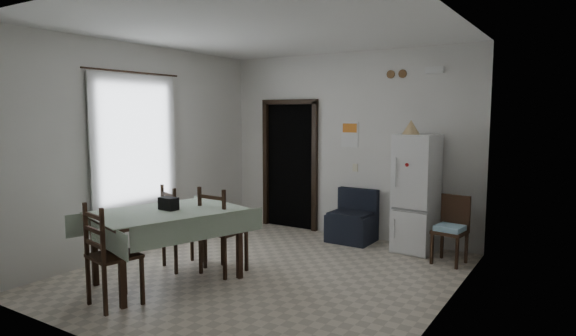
# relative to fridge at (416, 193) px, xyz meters

# --- Properties ---
(ground) EXTENTS (4.50, 4.50, 0.00)m
(ground) POSITION_rel_fridge_xyz_m (-1.23, -1.93, -0.83)
(ground) COLOR beige
(ground) RESTS_ON ground
(ceiling) EXTENTS (4.20, 4.50, 0.02)m
(ceiling) POSITION_rel_fridge_xyz_m (-1.23, -1.93, 2.07)
(ceiling) COLOR white
(ceiling) RESTS_ON ground
(wall_back) EXTENTS (4.20, 0.02, 2.90)m
(wall_back) POSITION_rel_fridge_xyz_m (-1.23, 0.32, 0.62)
(wall_back) COLOR silver
(wall_back) RESTS_ON ground
(wall_front) EXTENTS (4.20, 0.02, 2.90)m
(wall_front) POSITION_rel_fridge_xyz_m (-1.23, -4.18, 0.62)
(wall_front) COLOR silver
(wall_front) RESTS_ON ground
(wall_left) EXTENTS (0.02, 4.50, 2.90)m
(wall_left) POSITION_rel_fridge_xyz_m (-3.33, -1.93, 0.62)
(wall_left) COLOR silver
(wall_left) RESTS_ON ground
(wall_right) EXTENTS (0.02, 4.50, 2.90)m
(wall_right) POSITION_rel_fridge_xyz_m (0.87, -1.93, 0.62)
(wall_right) COLOR silver
(wall_right) RESTS_ON ground
(doorway) EXTENTS (1.06, 0.52, 2.22)m
(doorway) POSITION_rel_fridge_xyz_m (-2.28, 0.52, 0.23)
(doorway) COLOR black
(doorway) RESTS_ON ground
(window_recess) EXTENTS (0.10, 1.20, 1.60)m
(window_recess) POSITION_rel_fridge_xyz_m (-3.38, -2.13, 0.72)
(window_recess) COLOR silver
(window_recess) RESTS_ON ground
(curtain) EXTENTS (0.02, 1.45, 1.85)m
(curtain) POSITION_rel_fridge_xyz_m (-3.27, -2.13, 0.72)
(curtain) COLOR silver
(curtain) RESTS_ON ground
(curtain_rod) EXTENTS (0.02, 1.60, 0.02)m
(curtain_rod) POSITION_rel_fridge_xyz_m (-3.26, -2.13, 1.67)
(curtain_rod) COLOR black
(curtain_rod) RESTS_ON ground
(calendar) EXTENTS (0.28, 0.02, 0.40)m
(calendar) POSITION_rel_fridge_xyz_m (-1.18, 0.31, 0.79)
(calendar) COLOR white
(calendar) RESTS_ON ground
(calendar_image) EXTENTS (0.24, 0.01, 0.14)m
(calendar_image) POSITION_rel_fridge_xyz_m (-1.18, 0.30, 0.89)
(calendar_image) COLOR orange
(calendar_image) RESTS_ON ground
(light_switch) EXTENTS (0.08, 0.02, 0.12)m
(light_switch) POSITION_rel_fridge_xyz_m (-1.08, 0.31, 0.27)
(light_switch) COLOR beige
(light_switch) RESTS_ON ground
(vent_left) EXTENTS (0.12, 0.03, 0.12)m
(vent_left) POSITION_rel_fridge_xyz_m (-0.53, 0.30, 1.69)
(vent_left) COLOR brown
(vent_left) RESTS_ON ground
(vent_right) EXTENTS (0.12, 0.03, 0.12)m
(vent_right) POSITION_rel_fridge_xyz_m (-0.35, 0.30, 1.69)
(vent_right) COLOR brown
(vent_right) RESTS_ON ground
(emergency_light) EXTENTS (0.25, 0.07, 0.09)m
(emergency_light) POSITION_rel_fridge_xyz_m (0.12, 0.28, 1.72)
(emergency_light) COLOR white
(emergency_light) RESTS_ON ground
(fridge) EXTENTS (0.58, 0.58, 1.66)m
(fridge) POSITION_rel_fridge_xyz_m (0.00, 0.00, 0.00)
(fridge) COLOR silver
(fridge) RESTS_ON ground
(tan_cone) EXTENTS (0.26, 0.26, 0.20)m
(tan_cone) POSITION_rel_fridge_xyz_m (-0.07, -0.09, 0.93)
(tan_cone) COLOR tan
(tan_cone) RESTS_ON fridge
(navy_seat) EXTENTS (0.66, 0.64, 0.79)m
(navy_seat) POSITION_rel_fridge_xyz_m (-0.98, -0.00, -0.44)
(navy_seat) COLOR black
(navy_seat) RESTS_ON ground
(corner_chair) EXTENTS (0.43, 0.43, 0.88)m
(corner_chair) POSITION_rel_fridge_xyz_m (0.56, -0.33, -0.39)
(corner_chair) COLOR black
(corner_chair) RESTS_ON ground
(dining_table) EXTENTS (1.51, 1.86, 0.84)m
(dining_table) POSITION_rel_fridge_xyz_m (-2.02, -2.76, -0.41)
(dining_table) COLOR #97AA91
(dining_table) RESTS_ON ground
(black_bag) EXTENTS (0.23, 0.15, 0.14)m
(black_bag) POSITION_rel_fridge_xyz_m (-2.04, -2.72, 0.08)
(black_bag) COLOR black
(black_bag) RESTS_ON dining_table
(dining_chair_far_left) EXTENTS (0.59, 0.59, 1.05)m
(dining_chair_far_left) POSITION_rel_fridge_xyz_m (-2.25, -2.28, -0.30)
(dining_chair_far_left) COLOR black
(dining_chair_far_left) RESTS_ON ground
(dining_chair_far_right) EXTENTS (0.48, 0.48, 1.07)m
(dining_chair_far_right) POSITION_rel_fridge_xyz_m (-1.70, -2.16, -0.29)
(dining_chair_far_right) COLOR black
(dining_chair_far_right) RESTS_ON ground
(dining_chair_near_head) EXTENTS (0.54, 0.54, 1.06)m
(dining_chair_near_head) POSITION_rel_fridge_xyz_m (-1.97, -3.54, -0.30)
(dining_chair_near_head) COLOR black
(dining_chair_near_head) RESTS_ON ground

